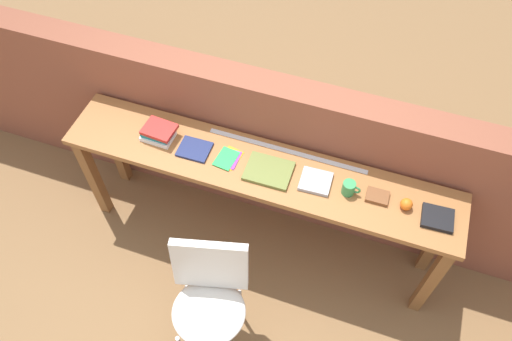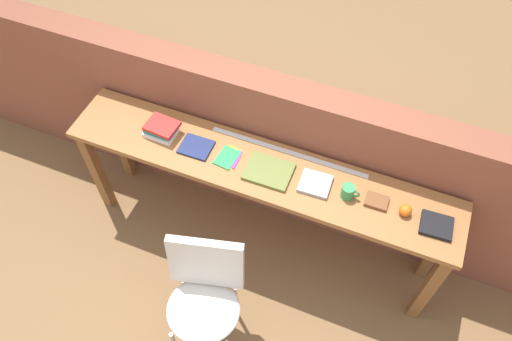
{
  "view_description": "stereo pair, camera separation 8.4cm",
  "coord_description": "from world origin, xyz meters",
  "px_view_note": "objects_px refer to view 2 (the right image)",
  "views": [
    {
      "loc": [
        0.58,
        -1.41,
        3.33
      ],
      "look_at": [
        0.0,
        0.25,
        0.9
      ],
      "focal_mm": 35.0,
      "sensor_mm": 36.0,
      "label": 1
    },
    {
      "loc": [
        0.66,
        -1.38,
        3.33
      ],
      "look_at": [
        0.0,
        0.25,
        0.9
      ],
      "focal_mm": 35.0,
      "sensor_mm": 36.0,
      "label": 2
    }
  ],
  "objects_px": {
    "chair_white_moulded": "(204,294)",
    "pamphlet_pile_colourful": "(230,157)",
    "book_open_centre": "(269,171)",
    "book_repair_rightmost": "(436,226)",
    "mug": "(348,192)",
    "book_stack_leftmost": "(161,129)",
    "leather_journal_brown": "(377,201)",
    "magazine_cycling": "(196,147)",
    "sports_ball_small": "(405,210)"
  },
  "relations": [
    {
      "from": "chair_white_moulded",
      "to": "pamphlet_pile_colourful",
      "type": "xyz_separation_m",
      "value": [
        -0.14,
        0.74,
        0.36
      ]
    },
    {
      "from": "book_open_centre",
      "to": "book_repair_rightmost",
      "type": "relative_size",
      "value": 1.57
    },
    {
      "from": "mug",
      "to": "book_repair_rightmost",
      "type": "bearing_deg",
      "value": -1.42
    },
    {
      "from": "book_stack_leftmost",
      "to": "pamphlet_pile_colourful",
      "type": "xyz_separation_m",
      "value": [
        0.48,
        -0.02,
        -0.04
      ]
    },
    {
      "from": "book_stack_leftmost",
      "to": "leather_journal_brown",
      "type": "distance_m",
      "value": 1.4
    },
    {
      "from": "pamphlet_pile_colourful",
      "to": "book_open_centre",
      "type": "xyz_separation_m",
      "value": [
        0.26,
        -0.01,
        0.01
      ]
    },
    {
      "from": "chair_white_moulded",
      "to": "pamphlet_pile_colourful",
      "type": "height_order",
      "value": "chair_white_moulded"
    },
    {
      "from": "book_stack_leftmost",
      "to": "mug",
      "type": "xyz_separation_m",
      "value": [
        1.23,
        -0.02,
        0.0
      ]
    },
    {
      "from": "magazine_cycling",
      "to": "sports_ball_small",
      "type": "distance_m",
      "value": 1.31
    },
    {
      "from": "sports_ball_small",
      "to": "book_repair_rightmost",
      "type": "xyz_separation_m",
      "value": [
        0.18,
        -0.02,
        -0.02
      ]
    },
    {
      "from": "magazine_cycling",
      "to": "book_open_centre",
      "type": "xyz_separation_m",
      "value": [
        0.49,
        -0.01,
        0.0
      ]
    },
    {
      "from": "pamphlet_pile_colourful",
      "to": "book_repair_rightmost",
      "type": "height_order",
      "value": "book_repair_rightmost"
    },
    {
      "from": "book_stack_leftmost",
      "to": "pamphlet_pile_colourful",
      "type": "bearing_deg",
      "value": -2.19
    },
    {
      "from": "magazine_cycling",
      "to": "leather_journal_brown",
      "type": "xyz_separation_m",
      "value": [
        1.15,
        0.03,
        0.0
      ]
    },
    {
      "from": "chair_white_moulded",
      "to": "book_open_centre",
      "type": "height_order",
      "value": "book_open_centre"
    },
    {
      "from": "chair_white_moulded",
      "to": "mug",
      "type": "xyz_separation_m",
      "value": [
        0.61,
        0.74,
        0.4
      ]
    },
    {
      "from": "sports_ball_small",
      "to": "mug",
      "type": "bearing_deg",
      "value": -179.09
    },
    {
      "from": "book_stack_leftmost",
      "to": "magazine_cycling",
      "type": "bearing_deg",
      "value": -5.59
    },
    {
      "from": "sports_ball_small",
      "to": "book_repair_rightmost",
      "type": "bearing_deg",
      "value": -5.63
    },
    {
      "from": "magazine_cycling",
      "to": "mug",
      "type": "bearing_deg",
      "value": -0.68
    },
    {
      "from": "chair_white_moulded",
      "to": "sports_ball_small",
      "type": "xyz_separation_m",
      "value": [
        0.94,
        0.74,
        0.39
      ]
    },
    {
      "from": "sports_ball_small",
      "to": "book_repair_rightmost",
      "type": "height_order",
      "value": "sports_ball_small"
    },
    {
      "from": "book_stack_leftmost",
      "to": "book_open_centre",
      "type": "bearing_deg",
      "value": -2.48
    },
    {
      "from": "sports_ball_small",
      "to": "book_repair_rightmost",
      "type": "relative_size",
      "value": 0.4
    },
    {
      "from": "magazine_cycling",
      "to": "sports_ball_small",
      "type": "relative_size",
      "value": 2.73
    },
    {
      "from": "mug",
      "to": "leather_journal_brown",
      "type": "relative_size",
      "value": 0.85
    },
    {
      "from": "chair_white_moulded",
      "to": "pamphlet_pile_colourful",
      "type": "relative_size",
      "value": 4.69
    },
    {
      "from": "book_stack_leftmost",
      "to": "magazine_cycling",
      "type": "distance_m",
      "value": 0.26
    },
    {
      "from": "magazine_cycling",
      "to": "mug",
      "type": "distance_m",
      "value": 0.98
    },
    {
      "from": "book_open_centre",
      "to": "book_repair_rightmost",
      "type": "height_order",
      "value": "book_repair_rightmost"
    },
    {
      "from": "magazine_cycling",
      "to": "pamphlet_pile_colourful",
      "type": "distance_m",
      "value": 0.23
    },
    {
      "from": "pamphlet_pile_colourful",
      "to": "book_repair_rightmost",
      "type": "bearing_deg",
      "value": -0.62
    },
    {
      "from": "book_repair_rightmost",
      "to": "pamphlet_pile_colourful",
      "type": "bearing_deg",
      "value": 176.37
    },
    {
      "from": "pamphlet_pile_colourful",
      "to": "book_open_centre",
      "type": "bearing_deg",
      "value": -3.02
    },
    {
      "from": "book_open_centre",
      "to": "leather_journal_brown",
      "type": "xyz_separation_m",
      "value": [
        0.66,
        0.03,
        0.0
      ]
    },
    {
      "from": "sports_ball_small",
      "to": "book_stack_leftmost",
      "type": "bearing_deg",
      "value": 179.49
    },
    {
      "from": "magazine_cycling",
      "to": "pamphlet_pile_colourful",
      "type": "height_order",
      "value": "magazine_cycling"
    },
    {
      "from": "pamphlet_pile_colourful",
      "to": "sports_ball_small",
      "type": "height_order",
      "value": "sports_ball_small"
    },
    {
      "from": "chair_white_moulded",
      "to": "mug",
      "type": "bearing_deg",
      "value": 50.5
    },
    {
      "from": "book_repair_rightmost",
      "to": "chair_white_moulded",
      "type": "bearing_deg",
      "value": -150.28
    },
    {
      "from": "leather_journal_brown",
      "to": "sports_ball_small",
      "type": "distance_m",
      "value": 0.17
    },
    {
      "from": "book_open_centre",
      "to": "leather_journal_brown",
      "type": "height_order",
      "value": "leather_journal_brown"
    },
    {
      "from": "sports_ball_small",
      "to": "pamphlet_pile_colourful",
      "type": "bearing_deg",
      "value": -179.76
    },
    {
      "from": "pamphlet_pile_colourful",
      "to": "book_open_centre",
      "type": "relative_size",
      "value": 0.68
    },
    {
      "from": "book_stack_leftmost",
      "to": "magazine_cycling",
      "type": "height_order",
      "value": "book_stack_leftmost"
    },
    {
      "from": "book_stack_leftmost",
      "to": "book_open_centre",
      "type": "xyz_separation_m",
      "value": [
        0.74,
        -0.03,
        -0.03
      ]
    },
    {
      "from": "book_open_centre",
      "to": "book_stack_leftmost",
      "type": "bearing_deg",
      "value": 176.67
    },
    {
      "from": "mug",
      "to": "sports_ball_small",
      "type": "relative_size",
      "value": 1.53
    },
    {
      "from": "leather_journal_brown",
      "to": "book_open_centre",
      "type": "bearing_deg",
      "value": -178.12
    },
    {
      "from": "magazine_cycling",
      "to": "sports_ball_small",
      "type": "xyz_separation_m",
      "value": [
        1.31,
        0.01,
        0.03
      ]
    }
  ]
}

